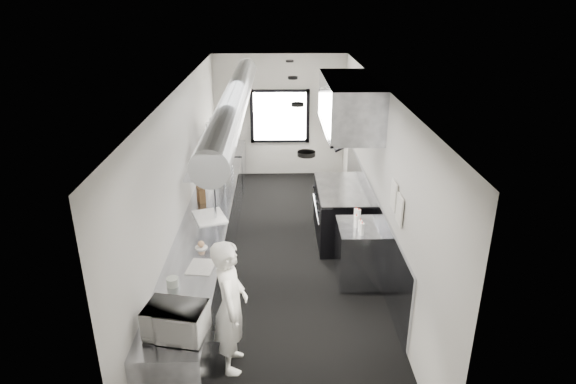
{
  "coord_description": "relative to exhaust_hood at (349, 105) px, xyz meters",
  "views": [
    {
      "loc": [
        -0.05,
        -7.17,
        4.13
      ],
      "look_at": [
        0.1,
        -0.2,
        1.25
      ],
      "focal_mm": 30.89,
      "sensor_mm": 36.0,
      "label": 1
    }
  ],
  "objects": [
    {
      "name": "notice_sheet_a",
      "position": [
        0.37,
        -1.9,
        -0.79
      ],
      "size": [
        0.02,
        0.28,
        0.38
      ],
      "primitive_type": "cube",
      "color": "silver",
      "rests_on": "wall_right"
    },
    {
      "name": "small_plate",
      "position": [
        -2.19,
        -2.0,
        -1.48
      ],
      "size": [
        0.21,
        0.21,
        0.01
      ],
      "primitive_type": "cylinder",
      "rotation": [
        0.0,
        0.0,
        0.32
      ],
      "color": "silver",
      "rests_on": "prep_counter"
    },
    {
      "name": "cutting_board",
      "position": [
        -2.19,
        -1.04,
        -1.48
      ],
      "size": [
        0.61,
        0.7,
        0.02
      ],
      "primitive_type": "cube",
      "rotation": [
        0.0,
        0.0,
        0.35
      ],
      "color": "white",
      "rests_on": "prep_counter"
    },
    {
      "name": "service_window",
      "position": [
        -1.1,
        3.26,
        -0.99
      ],
      "size": [
        1.36,
        0.05,
        1.25
      ],
      "color": "white",
      "rests_on": "wall_back"
    },
    {
      "name": "squeeze_bottle_b",
      "position": [
        0.02,
        -1.55,
        -1.41
      ],
      "size": [
        0.06,
        0.06,
        0.17
      ],
      "primitive_type": "cylinder",
      "rotation": [
        0.0,
        0.0,
        0.15
      ],
      "color": "white",
      "rests_on": "bottle_station"
    },
    {
      "name": "wall_front",
      "position": [
        -1.1,
        -4.7,
        -0.99
      ],
      "size": [
        3.0,
        0.02,
        2.8
      ],
      "primitive_type": "cube",
      "color": "beige",
      "rests_on": "floor"
    },
    {
      "name": "range",
      "position": [
        -0.06,
        0.0,
        -1.92
      ],
      "size": [
        0.88,
        1.6,
        0.94
      ],
      "color": "black",
      "rests_on": "floor"
    },
    {
      "name": "notice_sheet_b",
      "position": [
        0.37,
        -2.25,
        -0.84
      ],
      "size": [
        0.02,
        0.28,
        0.38
      ],
      "primitive_type": "cube",
      "color": "silver",
      "rests_on": "wall_right"
    },
    {
      "name": "wall_left",
      "position": [
        -2.6,
        -0.7,
        -0.99
      ],
      "size": [
        0.02,
        8.0,
        2.8
      ],
      "primitive_type": "cube",
      "color": "beige",
      "rests_on": "floor"
    },
    {
      "name": "wall_cladding",
      "position": [
        0.38,
        -0.4,
        -1.84
      ],
      "size": [
        0.03,
        5.5,
        1.1
      ],
      "primitive_type": "cube",
      "color": "gray",
      "rests_on": "wall_right"
    },
    {
      "name": "floor",
      "position": [
        -1.1,
        -0.7,
        -2.39
      ],
      "size": [
        3.0,
        8.0,
        0.01
      ],
      "primitive_type": "cube",
      "color": "black",
      "rests_on": "ground"
    },
    {
      "name": "pastry",
      "position": [
        -2.19,
        -2.0,
        -1.43
      ],
      "size": [
        0.09,
        0.09,
        0.09
      ],
      "primitive_type": "sphere",
      "color": "tan",
      "rests_on": "small_plate"
    },
    {
      "name": "exhaust_hood",
      "position": [
        0.0,
        0.0,
        0.0
      ],
      "size": [
        0.81,
        2.2,
        0.88
      ],
      "color": "gray",
      "rests_on": "ceiling"
    },
    {
      "name": "plate_stack_d",
      "position": [
        -2.3,
        1.09,
        -0.65
      ],
      "size": [
        0.24,
        0.24,
        0.34
      ],
      "primitive_type": "cylinder",
      "rotation": [
        0.0,
        0.0,
        0.09
      ],
      "color": "silver",
      "rests_on": "pass_shelf"
    },
    {
      "name": "ceiling",
      "position": [
        -1.1,
        -0.7,
        0.41
      ],
      "size": [
        3.0,
        8.0,
        0.01
      ],
      "primitive_type": "cube",
      "color": "white",
      "rests_on": "wall_back"
    },
    {
      "name": "plate_stack_a",
      "position": [
        -2.28,
        -0.4,
        -0.69
      ],
      "size": [
        0.27,
        0.27,
        0.27
      ],
      "primitive_type": "cylinder",
      "rotation": [
        0.0,
        0.0,
        0.19
      ],
      "color": "silver",
      "rests_on": "pass_shelf"
    },
    {
      "name": "deli_tub_a",
      "position": [
        -2.42,
        -3.51,
        -1.44
      ],
      "size": [
        0.17,
        0.17,
        0.1
      ],
      "primitive_type": "cylinder",
      "rotation": [
        0.0,
        0.0,
        0.26
      ],
      "color": "#AAB4A6",
      "rests_on": "prep_counter"
    },
    {
      "name": "wall_right",
      "position": [
        0.4,
        -0.7,
        -0.99
      ],
      "size": [
        0.02,
        8.0,
        2.8
      ],
      "primitive_type": "cube",
      "color": "beige",
      "rests_on": "floor"
    },
    {
      "name": "prep_counter",
      "position": [
        -2.25,
        -1.2,
        -1.94
      ],
      "size": [
        0.7,
        6.0,
        0.9
      ],
      "primitive_type": "cube",
      "color": "gray",
      "rests_on": "floor"
    },
    {
      "name": "knife_block",
      "position": [
        -2.41,
        -0.41,
        -1.37
      ],
      "size": [
        0.18,
        0.24,
        0.24
      ],
      "primitive_type": "cube",
      "rotation": [
        0.0,
        0.0,
        0.4
      ],
      "color": "brown",
      "rests_on": "prep_counter"
    },
    {
      "name": "plate_stack_b",
      "position": [
        -2.3,
        -0.1,
        -0.67
      ],
      "size": [
        0.28,
        0.28,
        0.31
      ],
      "primitive_type": "cylinder",
      "rotation": [
        0.0,
        0.0,
        -0.17
      ],
      "color": "silver",
      "rests_on": "pass_shelf"
    },
    {
      "name": "plate_stack_c",
      "position": [
        -2.29,
        0.64,
        -0.64
      ],
      "size": [
        0.34,
        0.34,
        0.37
      ],
      "primitive_type": "cylinder",
      "rotation": [
        0.0,
        0.0,
        0.41
      ],
      "color": "silver",
      "rests_on": "pass_shelf"
    },
    {
      "name": "squeeze_bottle_d",
      "position": [
        0.04,
        -1.25,
        -1.39
      ],
      "size": [
        0.07,
        0.07,
        0.2
      ],
      "primitive_type": "cylinder",
      "rotation": [
        0.0,
        0.0,
        0.04
      ],
      "color": "white",
      "rests_on": "bottle_station"
    },
    {
      "name": "squeeze_bottle_a",
      "position": [
        0.02,
        -1.67,
        -1.4
      ],
      "size": [
        0.06,
        0.06,
        0.18
      ],
      "primitive_type": "cylinder",
      "rotation": [
        0.0,
        0.0,
        -0.06
      ],
      "color": "white",
      "rests_on": "bottle_station"
    },
    {
      "name": "squeeze_bottle_c",
      "position": [
        -0.02,
        -1.42,
        -1.4
      ],
      "size": [
        0.08,
        0.08,
        0.18
      ],
      "primitive_type": "cylinder",
      "rotation": [
        0.0,
        0.0,
        0.29
      ],
      "color": "white",
      "rests_on": "bottle_station"
    },
    {
      "name": "line_cook",
      "position": [
        -1.7,
        -3.21,
        -1.57
      ],
      "size": [
        0.42,
        0.62,
        1.64
      ],
      "primitive_type": "imported",
      "rotation": [
        0.0,
        0.0,
        1.62
      ],
      "color": "white",
      "rests_on": "floor"
    },
    {
      "name": "squeeze_bottle_e",
      "position": [
        0.02,
        -1.12,
        -1.41
      ],
      "size": [
        0.07,
        0.07,
        0.16
      ],
      "primitive_type": "cylinder",
      "rotation": [
        0.0,
        0.0,
        0.32
      ],
      "color": "white",
      "rests_on": "bottle_station"
    },
    {
      "name": "wall_back",
      "position": [
        -1.1,
        3.3,
        -0.99
      ],
      "size": [
        3.0,
        0.02,
        2.8
      ],
      "primitive_type": "cube",
      "color": "beige",
      "rests_on": "floor"
    },
    {
      "name": "pass_shelf",
      "position": [
        -2.29,
        0.3,
        -0.86
      ],
      "size": [
        0.45,
        3.0,
        0.68
      ],
      "color": "gray",
      "rests_on": "prep_counter"
    },
    {
      "name": "far_work_table",
      "position": [
        -2.25,
        2.5,
        -1.94
      ],
      "size": [
        0.7,
        1.2,
        0.9
      ],
      "primitive_type": "cube",
      "color": "gray",
      "rests_on": "floor"
    },
    {
      "name": "bottle_station",
      "position": [
        0.05,
        -1.4,
        -1.94
      ],
      "size": [
        0.65,
        0.8,
        0.9
      ],
      "primitive_type": "cube",
      "color": "gray",
      "rests_on": "floor"
    },
    {
      "name": "hvac_duct",
      "position": [
        -1.8,
        -0.3,
        0.16
      ],
      "size": [
        0.4,
        6.4,
        0.4
      ],
      "primitive_type": "cylinder",
      "rotation": [
        1.57,
        0.0,
        0.0
      ],
      "color": "#93979B",
      "rests_on": "ceiling"
    },
    {
      "name": "newspaper",
      "position": [
        -2.12,
        -2.5,
        -1.49
      ],
      "size": [
        0.36,
        0.43,
        0.01
      ],
      "primitive_type": "cube",
      "rotation": [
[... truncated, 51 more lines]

